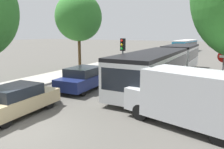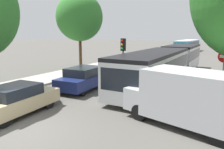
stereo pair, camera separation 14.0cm
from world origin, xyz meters
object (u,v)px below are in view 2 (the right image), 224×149
(articulated_bus, at_px, (168,62))
(queued_car_blue, at_px, (140,62))
(white_van, at_px, (190,97))
(tree_left_mid, at_px, (80,18))
(queued_car_red, at_px, (169,53))
(queued_car_black, at_px, (158,57))
(no_entry_sign, at_px, (223,67))
(queued_car_tan, at_px, (16,100))
(queued_car_graphite, at_px, (119,69))
(queued_car_navy, at_px, (84,78))
(city_bus_rear, at_px, (187,45))
(traffic_light, at_px, (123,51))

(articulated_bus, xyz_separation_m, queued_car_blue, (-4.24, 4.32, -0.77))
(white_van, xyz_separation_m, tree_left_mid, (-11.86, 8.20, 3.92))
(white_van, bearing_deg, queued_car_red, -59.62)
(queued_car_black, distance_m, queued_car_red, 5.34)
(no_entry_sign, height_order, tree_left_mid, tree_left_mid)
(queued_car_tan, height_order, queued_car_blue, queued_car_tan)
(articulated_bus, relative_size, queued_car_graphite, 4.31)
(queued_car_graphite, bearing_deg, queued_car_red, -2.95)
(white_van, bearing_deg, tree_left_mid, -21.62)
(articulated_bus, bearing_deg, no_entry_sign, 47.80)
(queued_car_navy, height_order, queued_car_black, queued_car_navy)
(tree_left_mid, bearing_deg, queued_car_navy, -50.50)
(queued_car_navy, bearing_deg, queued_car_black, -3.52)
(queued_car_red, relative_size, tree_left_mid, 0.58)
(queued_car_tan, distance_m, queued_car_black, 21.07)
(city_bus_rear, xyz_separation_m, no_entry_sign, (8.33, -32.27, 0.51))
(queued_car_blue, height_order, no_entry_sign, no_entry_sign)
(queued_car_tan, distance_m, traffic_light, 8.33)
(queued_car_navy, distance_m, white_van, 7.85)
(city_bus_rear, bearing_deg, queued_car_blue, -178.01)
(queued_car_black, relative_size, traffic_light, 1.23)
(queued_car_black, relative_size, tree_left_mid, 0.55)
(no_entry_sign, bearing_deg, traffic_light, -93.49)
(no_entry_sign, bearing_deg, queued_car_graphite, -106.99)
(city_bus_rear, xyz_separation_m, queued_car_red, (0.02, -13.46, -0.62))
(queued_car_graphite, distance_m, traffic_light, 3.11)
(queued_car_navy, height_order, tree_left_mid, tree_left_mid)
(queued_car_blue, bearing_deg, no_entry_sign, -136.98)
(traffic_light, height_order, no_entry_sign, traffic_light)
(queued_car_graphite, bearing_deg, queued_car_blue, -0.28)
(city_bus_rear, height_order, white_van, city_bus_rear)
(city_bus_rear, distance_m, queued_car_tan, 39.87)
(queued_car_tan, relative_size, white_van, 0.79)
(queued_car_blue, distance_m, queued_car_black, 5.51)
(queued_car_black, height_order, tree_left_mid, tree_left_mid)
(queued_car_tan, xyz_separation_m, queued_car_graphite, (0.04, 10.07, -0.03))
(white_van, distance_m, traffic_light, 7.99)
(queued_car_tan, bearing_deg, articulated_bus, -23.00)
(queued_car_black, relative_size, no_entry_sign, 1.49)
(queued_car_tan, bearing_deg, white_van, -73.77)
(no_entry_sign, bearing_deg, city_bus_rear, -165.54)
(queued_car_blue, xyz_separation_m, no_entry_sign, (8.44, -7.97, 1.16))
(city_bus_rear, height_order, tree_left_mid, tree_left_mid)
(queued_car_graphite, bearing_deg, traffic_light, -148.53)
(city_bus_rear, distance_m, queued_car_red, 13.47)
(city_bus_rear, distance_m, queued_car_graphite, 29.80)
(queued_car_tan, bearing_deg, queued_car_black, -3.35)
(queued_car_black, bearing_deg, white_van, -161.82)
(queued_car_navy, distance_m, queued_car_red, 21.06)
(queued_car_graphite, bearing_deg, articulated_bus, -76.91)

